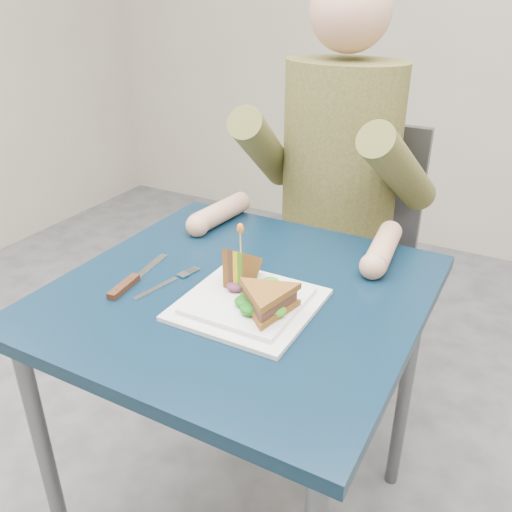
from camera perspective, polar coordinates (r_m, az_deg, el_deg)
The scene contains 12 objects.
table at distance 1.20m, azimuth -1.70°, elevation -6.70°, with size 0.75×0.75×0.73m.
chair at distance 1.79m, azimuth 9.20°, elevation 0.94°, with size 0.42×0.40×0.93m.
diner at distance 1.56m, azimuth 8.76°, elevation 11.76°, with size 0.54×0.59×0.74m.
plate at distance 1.09m, azimuth -0.80°, elevation -4.96°, with size 0.26×0.26×0.02m.
sandwich_flat at distance 1.03m, azimuth 1.18°, elevation -4.68°, with size 0.20×0.20×0.05m.
sandwich_upright at distance 1.12m, azimuth -1.60°, elevation -1.38°, with size 0.08×0.13×0.13m.
fork at distance 1.19m, azimuth -9.46°, elevation -2.86°, with size 0.05×0.18×0.01m.
knife at distance 1.20m, azimuth -13.22°, elevation -2.75°, with size 0.05×0.22×0.02m.
toothpick at distance 1.09m, azimuth -1.65°, elevation 1.58°, with size 0.00×0.00×0.06m, color tan.
toothpick_frill at distance 1.08m, azimuth -1.67°, elevation 2.92°, with size 0.01×0.01×0.02m, color orange.
lettuce_spill at distance 1.08m, azimuth -0.32°, elevation -3.84°, with size 0.15×0.13×0.02m, color #337A14, non-canonical shape.
onion_ring at distance 1.07m, azimuth 0.02°, elevation -3.86°, with size 0.04×0.04×0.01m, color #9E4C7A.
Camera 1 is at (0.51, -0.86, 1.32)m, focal length 38.00 mm.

